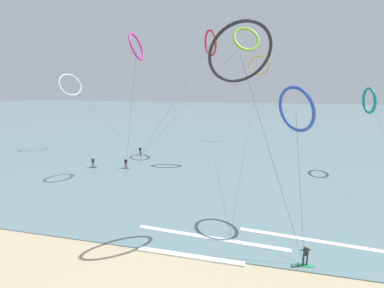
{
  "coord_description": "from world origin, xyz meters",
  "views": [
    {
      "loc": [
        7.66,
        -10.9,
        13.21
      ],
      "look_at": [
        0.0,
        22.58,
        5.79
      ],
      "focal_mm": 25.19,
      "sensor_mm": 36.0,
      "label": 1
    }
  ],
  "objects_px": {
    "surfer_coral": "(140,151)",
    "kite_ivory": "(70,85)",
    "kite_crimson": "(210,43)",
    "kite_amber": "(259,65)",
    "kite_magenta": "(136,47)",
    "kite_teal": "(369,101)",
    "surfer_navy": "(93,163)",
    "kite_charcoal": "(240,53)",
    "kite_lime": "(246,39)",
    "kite_cobalt": "(296,109)",
    "surfer_emerald": "(305,257)",
    "surfer_violet": "(126,164)"
  },
  "relations": [
    {
      "from": "kite_crimson",
      "to": "kite_teal",
      "type": "bearing_deg",
      "value": -136.38
    },
    {
      "from": "kite_charcoal",
      "to": "surfer_navy",
      "type": "bearing_deg",
      "value": -58.47
    },
    {
      "from": "surfer_navy",
      "to": "surfer_violet",
      "type": "bearing_deg",
      "value": 161.68
    },
    {
      "from": "kite_charcoal",
      "to": "kite_crimson",
      "type": "xyz_separation_m",
      "value": [
        -6.99,
        28.58,
        5.09
      ]
    },
    {
      "from": "surfer_navy",
      "to": "kite_crimson",
      "type": "xyz_separation_m",
      "value": [
        17.11,
        12.89,
        19.93
      ]
    },
    {
      "from": "surfer_emerald",
      "to": "kite_teal",
      "type": "bearing_deg",
      "value": 51.93
    },
    {
      "from": "kite_cobalt",
      "to": "kite_crimson",
      "type": "distance_m",
      "value": 29.3
    },
    {
      "from": "kite_crimson",
      "to": "surfer_emerald",
      "type": "bearing_deg",
      "value": 167.7
    },
    {
      "from": "surfer_navy",
      "to": "kite_teal",
      "type": "bearing_deg",
      "value": 164.04
    },
    {
      "from": "kite_magenta",
      "to": "kite_teal",
      "type": "bearing_deg",
      "value": -76.55
    },
    {
      "from": "surfer_emerald",
      "to": "kite_amber",
      "type": "relative_size",
      "value": 0.04
    },
    {
      "from": "surfer_violet",
      "to": "kite_lime",
      "type": "bearing_deg",
      "value": -174.43
    },
    {
      "from": "kite_teal",
      "to": "kite_crimson",
      "type": "distance_m",
      "value": 27.2
    },
    {
      "from": "kite_teal",
      "to": "kite_magenta",
      "type": "distance_m",
      "value": 34.78
    },
    {
      "from": "surfer_coral",
      "to": "kite_magenta",
      "type": "relative_size",
      "value": 0.08
    },
    {
      "from": "surfer_navy",
      "to": "kite_magenta",
      "type": "xyz_separation_m",
      "value": [
        9.05,
        -1.22,
        17.65
      ]
    },
    {
      "from": "kite_crimson",
      "to": "surfer_navy",
      "type": "bearing_deg",
      "value": 93.11
    },
    {
      "from": "kite_amber",
      "to": "kite_lime",
      "type": "bearing_deg",
      "value": -93.22
    },
    {
      "from": "kite_charcoal",
      "to": "kite_crimson",
      "type": "distance_m",
      "value": 29.86
    },
    {
      "from": "surfer_violet",
      "to": "kite_magenta",
      "type": "bearing_deg",
      "value": 133.53
    },
    {
      "from": "kite_amber",
      "to": "kite_cobalt",
      "type": "bearing_deg",
      "value": -82.57
    },
    {
      "from": "surfer_violet",
      "to": "kite_lime",
      "type": "distance_m",
      "value": 27.88
    },
    {
      "from": "surfer_navy",
      "to": "kite_amber",
      "type": "distance_m",
      "value": 43.07
    },
    {
      "from": "surfer_coral",
      "to": "kite_teal",
      "type": "height_order",
      "value": "kite_teal"
    },
    {
      "from": "kite_charcoal",
      "to": "kite_ivory",
      "type": "height_order",
      "value": "kite_charcoal"
    },
    {
      "from": "kite_amber",
      "to": "kite_ivory",
      "type": "relative_size",
      "value": 2.62
    },
    {
      "from": "kite_crimson",
      "to": "kite_amber",
      "type": "bearing_deg",
      "value": -61.95
    },
    {
      "from": "surfer_coral",
      "to": "kite_amber",
      "type": "distance_m",
      "value": 34.44
    },
    {
      "from": "surfer_navy",
      "to": "kite_lime",
      "type": "relative_size",
      "value": 0.08
    },
    {
      "from": "surfer_emerald",
      "to": "kite_charcoal",
      "type": "height_order",
      "value": "kite_charcoal"
    },
    {
      "from": "kite_teal",
      "to": "kite_charcoal",
      "type": "distance_m",
      "value": 29.53
    },
    {
      "from": "kite_lime",
      "to": "kite_ivory",
      "type": "bearing_deg",
      "value": 150.41
    },
    {
      "from": "surfer_violet",
      "to": "kite_lime",
      "type": "height_order",
      "value": "kite_lime"
    },
    {
      "from": "kite_lime",
      "to": "kite_amber",
      "type": "bearing_deg",
      "value": 58.88
    },
    {
      "from": "kite_ivory",
      "to": "kite_crimson",
      "type": "height_order",
      "value": "kite_crimson"
    },
    {
      "from": "surfer_violet",
      "to": "kite_amber",
      "type": "xyz_separation_m",
      "value": [
        20.6,
        28.97,
        17.09
      ]
    },
    {
      "from": "surfer_coral",
      "to": "kite_ivory",
      "type": "height_order",
      "value": "kite_ivory"
    },
    {
      "from": "surfer_coral",
      "to": "kite_charcoal",
      "type": "height_order",
      "value": "kite_charcoal"
    },
    {
      "from": "kite_amber",
      "to": "kite_crimson",
      "type": "xyz_separation_m",
      "value": [
        -8.97,
        -16.82,
        2.83
      ]
    },
    {
      "from": "surfer_violet",
      "to": "kite_teal",
      "type": "relative_size",
      "value": 0.06
    },
    {
      "from": "surfer_navy",
      "to": "kite_charcoal",
      "type": "distance_m",
      "value": 32.36
    },
    {
      "from": "surfer_emerald",
      "to": "kite_cobalt",
      "type": "relative_size",
      "value": 0.13
    },
    {
      "from": "surfer_coral",
      "to": "kite_magenta",
      "type": "height_order",
      "value": "kite_magenta"
    },
    {
      "from": "surfer_emerald",
      "to": "surfer_violet",
      "type": "bearing_deg",
      "value": 128.63
    },
    {
      "from": "surfer_violet",
      "to": "kite_amber",
      "type": "distance_m",
      "value": 39.45
    },
    {
      "from": "kite_teal",
      "to": "surfer_coral",
      "type": "bearing_deg",
      "value": 82.81
    },
    {
      "from": "surfer_coral",
      "to": "kite_ivory",
      "type": "distance_m",
      "value": 20.49
    },
    {
      "from": "kite_cobalt",
      "to": "kite_crimson",
      "type": "bearing_deg",
      "value": -10.91
    },
    {
      "from": "surfer_violet",
      "to": "kite_magenta",
      "type": "height_order",
      "value": "kite_magenta"
    },
    {
      "from": "surfer_navy",
      "to": "kite_magenta",
      "type": "distance_m",
      "value": 19.88
    }
  ]
}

